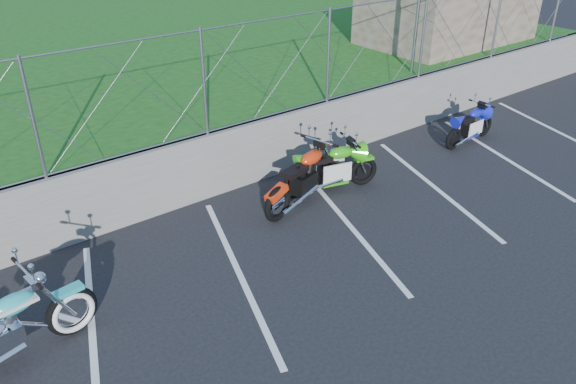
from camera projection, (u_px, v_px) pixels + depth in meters
ground at (275, 304)px, 8.32m from camera, size 90.00×90.00×0.00m
retaining_wall at (163, 179)px, 10.45m from camera, size 30.00×0.22×1.30m
grass_field at (17, 62)px, 17.40m from camera, size 30.00×20.00×1.30m
stone_building at (448, 10)px, 16.71m from camera, size 5.00×3.00×1.80m
chain_link_fence at (153, 94)px, 9.65m from camera, size 28.00×0.03×2.00m
sign_pole at (418, 11)px, 13.54m from camera, size 0.08×0.08×3.00m
parking_lines at (297, 246)px, 9.66m from camera, size 18.29×4.31×0.01m
cruiser_turquoise at (5, 335)px, 7.03m from camera, size 2.51×0.79×1.25m
naked_orange at (306, 179)px, 10.76m from camera, size 2.31×0.86×1.17m
sportbike_green at (333, 170)px, 11.19m from camera, size 2.04×0.78×1.08m
sportbike_blue at (471, 127)px, 13.37m from camera, size 1.80×0.64×0.93m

